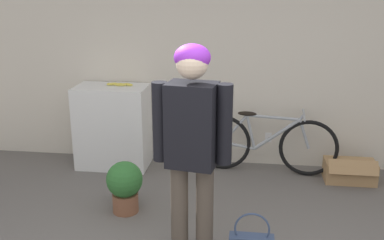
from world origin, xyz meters
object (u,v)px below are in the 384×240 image
at_px(bicycle, 265,143).
at_px(banana, 120,84).
at_px(cardboard_box, 350,171).
at_px(person, 192,137).
at_px(potted_plant, 125,184).

height_order(bicycle, banana, banana).
bearing_deg(banana, cardboard_box, -3.47).
bearing_deg(cardboard_box, person, -131.68).
bearing_deg(bicycle, person, -103.87).
xyz_separation_m(banana, cardboard_box, (2.70, -0.16, -0.89)).
distance_m(person, potted_plant, 1.32).
xyz_separation_m(person, bicycle, (0.61, 1.90, -0.72)).
xyz_separation_m(person, banana, (-1.12, 1.93, -0.06)).
xyz_separation_m(bicycle, banana, (-1.73, 0.03, 0.65)).
bearing_deg(person, banana, 129.01).
relative_size(person, banana, 5.27).
bearing_deg(cardboard_box, bicycle, 172.36).
height_order(person, cardboard_box, person).
relative_size(person, potted_plant, 3.38).
relative_size(cardboard_box, potted_plant, 1.07).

